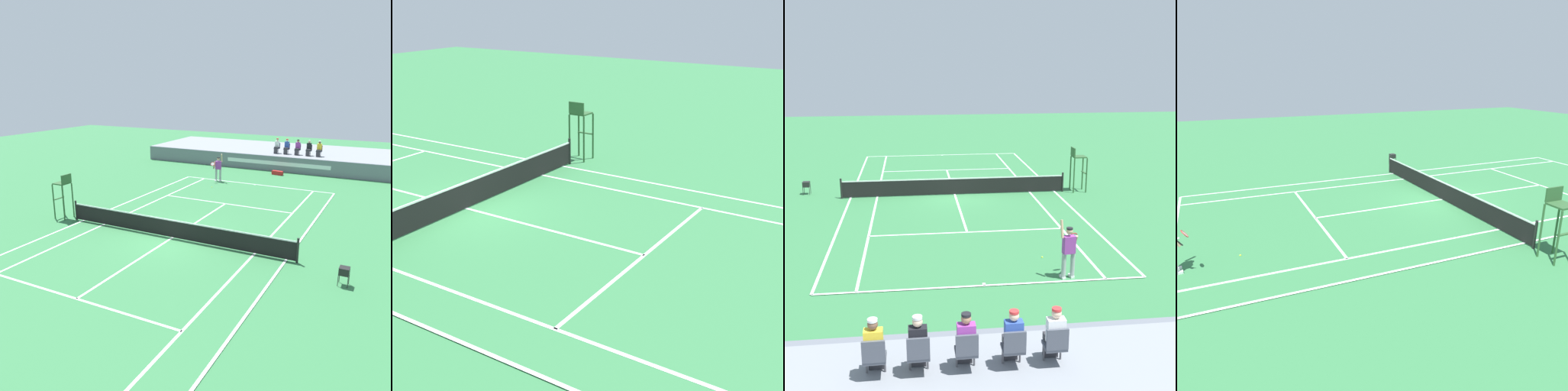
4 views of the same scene
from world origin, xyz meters
TOP-DOWN VIEW (x-y plane):
  - ground_plane at (0.00, 0.00)m, footprint 80.00×80.00m
  - court at (0.00, 0.00)m, footprint 11.08×23.88m
  - net at (0.00, 0.00)m, footprint 11.98×0.10m
  - umpire_chair at (-6.75, 0.00)m, footprint 0.77×0.77m

SIDE VIEW (x-z plane):
  - ground_plane at x=0.00m, z-range 0.00..0.00m
  - court at x=0.00m, z-range 0.00..0.02m
  - net at x=0.00m, z-range -0.01..1.06m
  - umpire_chair at x=-6.75m, z-range 0.34..2.78m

